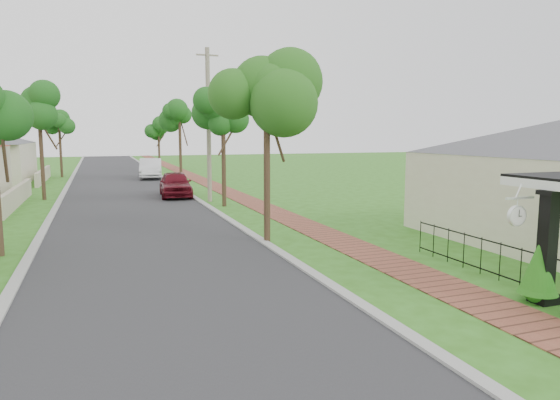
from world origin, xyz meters
TOP-DOWN VIEW (x-y plane):
  - ground at (0.00, 0.00)m, footprint 160.00×160.00m
  - road at (-3.00, 20.00)m, footprint 7.00×120.00m
  - kerb_right at (0.65, 20.00)m, footprint 0.30×120.00m
  - kerb_left at (-6.65, 20.00)m, footprint 0.30×120.00m
  - sidewalk at (3.25, 20.00)m, footprint 1.50×120.00m
  - porch_post at (4.55, -1.00)m, footprint 0.48×0.48m
  - picket_fence at (4.90, -0.00)m, footprint 0.03×8.02m
  - street_trees at (-2.87, 26.84)m, footprint 10.70×37.65m
  - parked_car_red at (-0.28, 20.83)m, footprint 2.10×4.53m
  - parked_car_white at (-0.38, 34.00)m, footprint 2.30×5.18m
  - near_tree at (0.80, 7.00)m, footprint 2.36×2.36m
  - utility_pole at (1.19, 18.03)m, footprint 1.20×0.24m
  - station_clock at (4.05, -0.60)m, footprint 0.77×0.13m

SIDE VIEW (x-z plane):
  - ground at x=0.00m, z-range 0.00..0.00m
  - road at x=-3.00m, z-range -0.01..0.01m
  - kerb_right at x=0.65m, z-range -0.05..0.05m
  - kerb_left at x=-6.65m, z-range -0.05..0.05m
  - sidewalk at x=3.25m, z-range -0.01..0.01m
  - picket_fence at x=4.90m, z-range 0.03..1.03m
  - parked_car_red at x=-0.28m, z-range 0.00..1.50m
  - parked_car_white at x=-0.38m, z-range 0.00..1.65m
  - porch_post at x=4.55m, z-range -0.14..2.38m
  - station_clock at x=4.05m, z-range 1.62..2.28m
  - utility_pole at x=1.19m, z-range 0.06..8.35m
  - street_trees at x=-2.87m, z-range 1.59..7.48m
  - near_tree at x=0.80m, z-range 1.81..7.87m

